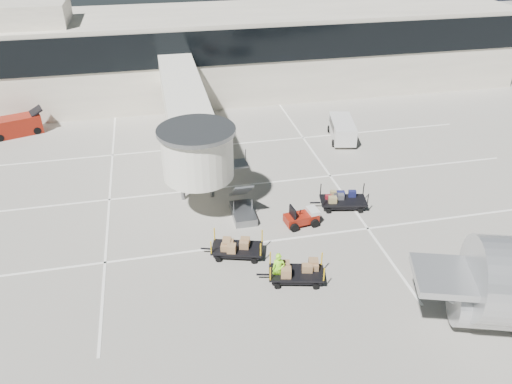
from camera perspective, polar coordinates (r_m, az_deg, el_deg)
ground at (r=28.87m, az=3.17°, el=-7.86°), size 140.00×140.00×0.00m
lane_markings at (r=36.29m, az=-1.64°, el=1.03°), size 40.00×30.00×0.02m
terminal at (r=53.78m, az=-5.63°, el=15.65°), size 64.00×12.11×15.20m
jet_bridge at (r=36.68m, az=-7.75°, el=8.52°), size 5.70×20.40×6.03m
baggage_tug at (r=31.66m, az=5.28°, el=-2.92°), size 2.26×1.61×1.40m
suitcase_cart at (r=33.70m, az=9.87°, el=-1.02°), size 3.81×2.06×1.46m
box_cart_near at (r=27.25m, az=4.65°, el=-9.25°), size 3.69×2.10×1.41m
box_cart_far at (r=28.96m, az=-2.69°, el=-6.31°), size 3.66×2.22×1.41m
ground_worker at (r=26.84m, az=2.59°, el=-8.75°), size 0.77×0.60×1.87m
minivan at (r=43.39m, az=9.80°, el=7.24°), size 2.65×4.67×1.67m
belt_loader at (r=48.36m, az=-25.69°, el=6.83°), size 4.66×2.92×2.11m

